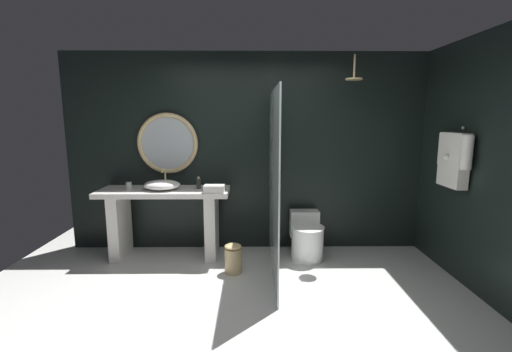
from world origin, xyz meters
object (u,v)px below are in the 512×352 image
object	(u,v)px
vessel_sink	(162,185)
folded_hand_towel	(214,189)
rain_shower_head	(354,77)
toilet	(307,237)
soap_dispenser	(199,183)
round_wall_mirror	(168,143)
waste_bin	(233,258)
hanging_bathrobe	(454,158)
tumbler_cup	(129,185)

from	to	relation	value
vessel_sink	folded_hand_towel	world-z (taller)	vessel_sink
rain_shower_head	toilet	size ratio (longest dim) A/B	0.48
soap_dispenser	vessel_sink	bearing A→B (deg)	-174.49
round_wall_mirror	waste_bin	bearing A→B (deg)	-40.94
waste_bin	toilet	bearing A→B (deg)	25.78
folded_hand_towel	hanging_bathrobe	bearing A→B (deg)	-8.68
round_wall_mirror	toilet	bearing A→B (deg)	-10.27
tumbler_cup	folded_hand_towel	bearing A→B (deg)	-11.19
folded_hand_towel	waste_bin	bearing A→B (deg)	-53.10
waste_bin	tumbler_cup	bearing A→B (deg)	158.35
folded_hand_towel	vessel_sink	bearing A→B (deg)	166.60
soap_dispenser	round_wall_mirror	distance (m)	0.69
vessel_sink	folded_hand_towel	size ratio (longest dim) A/B	1.84
round_wall_mirror	soap_dispenser	bearing A→B (deg)	-30.36
soap_dispenser	waste_bin	size ratio (longest dim) A/B	0.45
waste_bin	soap_dispenser	bearing A→B (deg)	131.43
vessel_sink	round_wall_mirror	world-z (taller)	round_wall_mirror
hanging_bathrobe	folded_hand_towel	world-z (taller)	hanging_bathrobe
soap_dispenser	round_wall_mirror	xyz separation A→B (m)	(-0.43, 0.25, 0.49)
soap_dispenser	hanging_bathrobe	xyz separation A→B (m)	(2.84, -0.60, 0.39)
hanging_bathrobe	tumbler_cup	bearing A→B (deg)	170.57
vessel_sink	waste_bin	world-z (taller)	vessel_sink
rain_shower_head	folded_hand_towel	world-z (taller)	rain_shower_head
soap_dispenser	rain_shower_head	bearing A→B (deg)	-1.80
toilet	waste_bin	bearing A→B (deg)	-154.22
toilet	round_wall_mirror	bearing A→B (deg)	169.73
soap_dispenser	folded_hand_towel	size ratio (longest dim) A/B	0.64
tumbler_cup	hanging_bathrobe	world-z (taller)	hanging_bathrobe
toilet	waste_bin	xyz separation A→B (m)	(-0.91, -0.44, -0.09)
rain_shower_head	hanging_bathrobe	xyz separation A→B (m)	(0.96, -0.54, -0.90)
vessel_sink	hanging_bathrobe	size ratio (longest dim) A/B	0.69
waste_bin	folded_hand_towel	world-z (taller)	folded_hand_towel
soap_dispenser	toilet	bearing A→B (deg)	-3.10
round_wall_mirror	hanging_bathrobe	bearing A→B (deg)	-14.63
waste_bin	folded_hand_towel	bearing A→B (deg)	126.90
rain_shower_head	folded_hand_towel	size ratio (longest dim) A/B	1.21
folded_hand_towel	rain_shower_head	bearing A→B (deg)	4.91
rain_shower_head	toilet	bearing A→B (deg)	-178.36
soap_dispenser	toilet	distance (m)	1.53
round_wall_mirror	toilet	distance (m)	2.17
tumbler_cup	round_wall_mirror	distance (m)	0.72
tumbler_cup	soap_dispenser	size ratio (longest dim) A/B	0.56
toilet	folded_hand_towel	xyz separation A→B (m)	(-1.14, -0.13, 0.66)
soap_dispenser	toilet	xyz separation A→B (m)	(1.36, -0.07, -0.69)
folded_hand_towel	soap_dispenser	bearing A→B (deg)	137.36
tumbler_cup	folded_hand_towel	xyz separation A→B (m)	(1.10, -0.22, 0.00)
vessel_sink	toilet	bearing A→B (deg)	-0.97
round_wall_mirror	waste_bin	distance (m)	1.72
vessel_sink	toilet	world-z (taller)	vessel_sink
tumbler_cup	soap_dispenser	world-z (taller)	soap_dispenser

